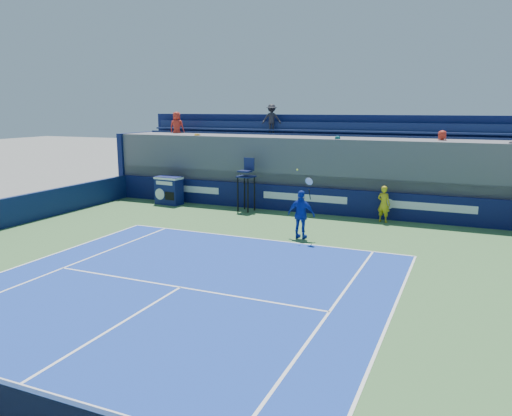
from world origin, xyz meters
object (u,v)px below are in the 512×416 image
at_px(match_clock, 169,190).
at_px(ball_person, 384,204).
at_px(tennis_player, 301,214).
at_px(umpire_chair, 246,179).

bearing_deg(match_clock, ball_person, 1.26).
xyz_separation_m(ball_person, tennis_player, (-2.32, -3.94, 0.13)).
distance_m(match_clock, tennis_player, 8.97).
height_order(ball_person, match_clock, ball_person).
xyz_separation_m(ball_person, umpire_chair, (-6.26, -0.17, 0.74)).
xyz_separation_m(ball_person, match_clock, (-10.49, -0.23, -0.04)).
bearing_deg(match_clock, tennis_player, -24.41).
relative_size(ball_person, umpire_chair, 0.62).
xyz_separation_m(match_clock, umpire_chair, (4.23, 0.06, 0.79)).
xyz_separation_m(match_clock, tennis_player, (8.16, -3.70, 0.17)).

